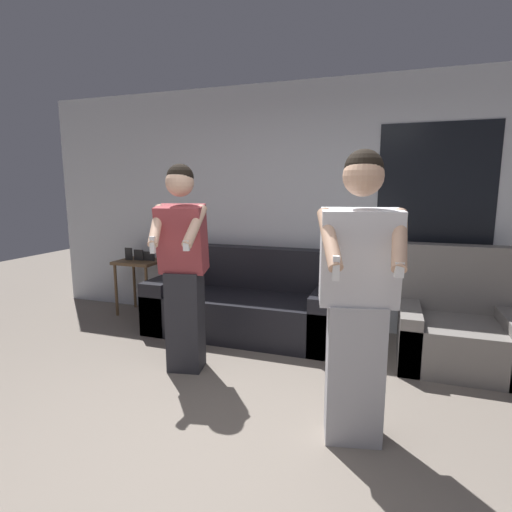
{
  "coord_description": "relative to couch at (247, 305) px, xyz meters",
  "views": [
    {
      "loc": [
        0.9,
        -1.78,
        1.57
      ],
      "look_at": [
        -0.01,
        0.87,
        1.09
      ],
      "focal_mm": 28.0,
      "sensor_mm": 36.0,
      "label": 1
    }
  ],
  "objects": [
    {
      "name": "armchair",
      "position": [
        2.06,
        -0.11,
        0.01
      ],
      "size": [
        1.0,
        0.87,
        1.04
      ],
      "color": "slate",
      "rests_on": "ground_plane"
    },
    {
      "name": "ground_plane",
      "position": [
        0.55,
        -2.17,
        -0.31
      ],
      "size": [
        14.0,
        14.0,
        0.0
      ],
      "primitive_type": "plane",
      "color": "slate"
    },
    {
      "name": "person_left",
      "position": [
        -0.19,
        -1.05,
        0.61
      ],
      "size": [
        0.45,
        0.54,
        1.76
      ],
      "color": "#28282D",
      "rests_on": "ground_plane"
    },
    {
      "name": "person_right",
      "position": [
        1.28,
        -1.58,
        0.6
      ],
      "size": [
        0.51,
        0.54,
        1.78
      ],
      "color": "#B2B2B7",
      "rests_on": "ground_plane"
    },
    {
      "name": "couch",
      "position": [
        0.0,
        0.0,
        0.0
      ],
      "size": [
        2.08,
        0.9,
        0.9
      ],
      "color": "black",
      "rests_on": "ground_plane"
    },
    {
      "name": "side_table",
      "position": [
        -1.5,
        0.19,
        0.27
      ],
      "size": [
        0.52,
        0.45,
        0.83
      ],
      "color": "brown",
      "rests_on": "ground_plane"
    },
    {
      "name": "wall_back",
      "position": [
        0.57,
        0.47,
        1.05
      ],
      "size": [
        6.74,
        0.07,
        2.7
      ],
      "color": "silver",
      "rests_on": "ground_plane"
    }
  ]
}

